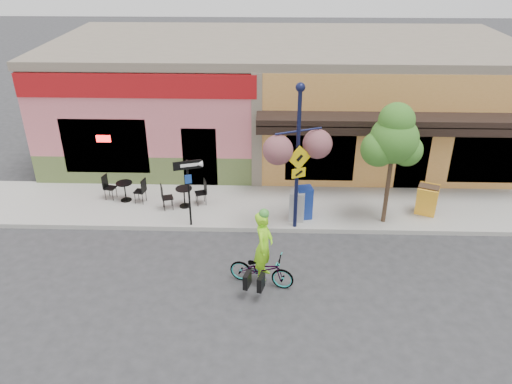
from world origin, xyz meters
TOP-DOWN VIEW (x-y plane):
  - ground at (0.00, 0.00)m, footprint 90.00×90.00m
  - sidewalk at (0.00, 2.00)m, footprint 24.00×3.00m
  - curb at (0.00, 0.55)m, footprint 24.00×0.12m
  - building at (0.00, 7.50)m, footprint 18.20×8.20m
  - bicycle at (-0.72, -2.03)m, footprint 1.82×1.04m
  - cyclist_rider at (-0.67, -2.03)m, footprint 0.62×0.79m
  - lamp_post at (0.25, 0.65)m, footprint 1.55×1.09m
  - one_way_sign at (-2.96, 0.65)m, footprint 0.85×0.43m
  - cafe_set_left at (-5.39, 2.16)m, footprint 1.57×1.01m
  - cafe_set_right at (-3.34, 1.81)m, footprint 1.62×1.17m
  - newspaper_box_blue at (0.55, 1.22)m, footprint 0.55×0.51m
  - newspaper_box_grey at (0.34, 1.07)m, footprint 0.53×0.49m
  - street_tree at (3.05, 1.04)m, footprint 1.96×1.96m
  - sandwich_board at (4.38, 1.32)m, footprint 0.75×0.66m

SIDE VIEW (x-z plane):
  - ground at x=0.00m, z-range 0.00..0.00m
  - sidewalk at x=0.00m, z-range 0.00..0.15m
  - curb at x=0.00m, z-range 0.00..0.15m
  - bicycle at x=-0.72m, z-range 0.00..0.90m
  - cafe_set_left at x=-5.39m, z-range 0.15..1.02m
  - cafe_set_right at x=-3.34m, z-range 0.15..1.03m
  - newspaper_box_grey at x=0.34m, z-range 0.15..1.12m
  - sandwich_board at x=4.38m, z-range 0.15..1.18m
  - newspaper_box_blue at x=0.55m, z-range 0.15..1.20m
  - cyclist_rider at x=-0.67m, z-range 0.00..1.89m
  - one_way_sign at x=-2.96m, z-range 0.15..2.34m
  - street_tree at x=3.05m, z-range 0.15..4.04m
  - building at x=0.00m, z-range 0.00..4.50m
  - lamp_post at x=0.25m, z-range 0.15..4.66m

